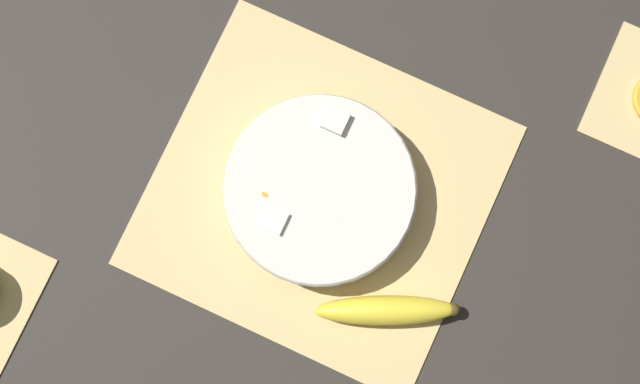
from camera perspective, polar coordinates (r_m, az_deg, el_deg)
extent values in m
plane|color=#2D2823|center=(1.17, 0.00, -0.20)|extent=(6.00, 6.00, 0.00)
cube|color=#D6B775|center=(1.17, 0.00, -0.18)|extent=(0.42, 0.40, 0.01)
cube|color=#3D2D19|center=(1.17, 7.57, -3.62)|extent=(0.01, 0.39, 0.00)
cube|color=#3D2D19|center=(1.17, 5.68, -2.76)|extent=(0.01, 0.39, 0.00)
cube|color=#3D2D19|center=(1.17, 3.79, -1.90)|extent=(0.01, 0.39, 0.00)
cube|color=#3D2D19|center=(1.17, 1.89, -1.03)|extent=(0.01, 0.39, 0.00)
cube|color=#3D2D19|center=(1.17, 0.00, -0.16)|extent=(0.01, 0.39, 0.00)
cube|color=#3D2D19|center=(1.17, -1.88, 0.70)|extent=(0.01, 0.39, 0.00)
cube|color=#3D2D19|center=(1.18, -3.75, 1.55)|extent=(0.01, 0.39, 0.00)
cube|color=#3D2D19|center=(1.18, -5.61, 2.40)|extent=(0.01, 0.39, 0.00)
cube|color=#3D2D19|center=(1.19, -7.44, 3.23)|extent=(0.01, 0.39, 0.00)
cube|color=#3D2D19|center=(1.27, 19.23, 6.32)|extent=(0.00, 0.16, 0.00)
cylinder|color=silver|center=(1.14, 0.00, 0.04)|extent=(0.24, 0.24, 0.06)
torus|color=silver|center=(1.12, 0.00, 0.19)|extent=(0.25, 0.25, 0.01)
cylinder|color=#F4EABC|center=(1.12, 3.49, -2.74)|extent=(0.03, 0.03, 0.01)
cylinder|color=#F4EABC|center=(1.13, -1.11, 0.22)|extent=(0.03, 0.03, 0.01)
cylinder|color=#F4EABC|center=(1.14, -0.68, -4.35)|extent=(0.03, 0.03, 0.01)
cylinder|color=#F4EABC|center=(1.14, -3.11, -2.19)|extent=(0.02, 0.02, 0.01)
cylinder|color=#F4EABC|center=(1.13, 0.32, 0.10)|extent=(0.03, 0.03, 0.01)
cylinder|color=#F4EABC|center=(1.15, -2.35, 3.67)|extent=(0.03, 0.03, 0.01)
cylinder|color=#F4EABC|center=(1.16, -0.98, 3.57)|extent=(0.03, 0.03, 0.01)
cylinder|color=#F4EABC|center=(1.15, -2.99, 2.16)|extent=(0.03, 0.03, 0.01)
cylinder|color=#F4EABC|center=(1.12, 0.25, 1.75)|extent=(0.03, 0.03, 0.01)
cylinder|color=#F4EABC|center=(1.13, -1.18, 3.71)|extent=(0.03, 0.03, 0.01)
cylinder|color=#F4EABC|center=(1.12, -1.53, -4.52)|extent=(0.03, 0.03, 0.01)
cube|color=#EFEACC|center=(1.13, 3.04, -0.41)|extent=(0.03, 0.03, 0.03)
cube|color=#EFEACC|center=(1.14, -0.38, -2.45)|extent=(0.03, 0.03, 0.03)
cube|color=#EFEACC|center=(1.15, 2.44, -2.67)|extent=(0.02, 0.02, 0.02)
cube|color=#EFEACC|center=(1.15, -4.04, 1.18)|extent=(0.03, 0.03, 0.03)
cube|color=#EFEACC|center=(1.12, -2.95, -1.87)|extent=(0.03, 0.03, 0.03)
cube|color=#EFEACC|center=(1.14, 3.02, 3.85)|extent=(0.03, 0.03, 0.03)
cube|color=#EFEACC|center=(1.16, 1.72, 0.56)|extent=(0.02, 0.02, 0.02)
cube|color=#EFEACC|center=(1.16, 3.48, 0.29)|extent=(0.03, 0.03, 0.03)
cube|color=#EFEACC|center=(1.15, -3.90, -0.66)|extent=(0.03, 0.03, 0.03)
cube|color=#EFEACC|center=(1.13, 0.98, 4.48)|extent=(0.03, 0.03, 0.03)
cube|color=#EFEACC|center=(1.16, 0.53, 2.99)|extent=(0.03, 0.03, 0.03)
cube|color=#EFEACC|center=(1.14, -2.10, -1.25)|extent=(0.03, 0.03, 0.03)
ellipsoid|color=orange|center=(1.15, 3.11, 1.76)|extent=(0.03, 0.02, 0.01)
ellipsoid|color=orange|center=(1.17, 0.81, 4.54)|extent=(0.03, 0.02, 0.01)
ellipsoid|color=orange|center=(1.12, -3.55, -0.21)|extent=(0.03, 0.02, 0.01)
ellipsoid|color=orange|center=(1.13, 0.85, -3.25)|extent=(0.03, 0.02, 0.01)
ellipsoid|color=yellow|center=(1.14, 4.23, -7.56)|extent=(0.18, 0.11, 0.04)
sphere|color=#473819|center=(1.15, 8.52, -7.45)|extent=(0.02, 0.02, 0.02)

